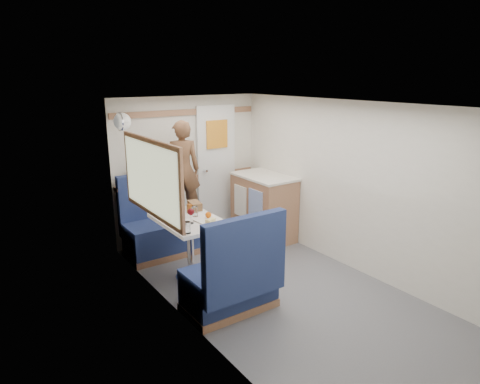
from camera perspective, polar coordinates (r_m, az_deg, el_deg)
floor at (r=4.68m, az=6.81°, el=-13.83°), size 4.50×4.50×0.00m
ceiling at (r=4.10m, az=7.71°, el=11.40°), size 4.50×4.50×0.00m
wall_back at (r=6.09m, az=-6.95°, el=3.19°), size 2.20×0.02×2.00m
wall_left at (r=3.68m, az=-5.77°, el=-4.99°), size 0.02×4.50×2.00m
wall_right at (r=5.06m, az=16.61°, el=0.12°), size 0.02×4.50×2.00m
oak_trim_low at (r=6.10m, az=-6.81°, el=1.78°), size 2.15×0.02×0.08m
oak_trim_high at (r=5.95m, az=-7.10°, el=10.51°), size 2.15×0.02×0.08m
side_window at (r=4.48m, az=-11.83°, el=1.83°), size 0.04×1.30×0.72m
rear_door at (r=6.28m, az=-3.16°, el=3.40°), size 0.62×0.12×1.86m
dinette_table at (r=4.85m, az=-6.69°, el=-5.34°), size 0.62×0.92×0.72m
bench_far at (r=5.68m, az=-10.73°, el=-5.24°), size 0.90×0.59×1.05m
bench_near at (r=4.28m, az=-1.01°, el=-12.10°), size 0.90×0.59×1.05m
ledge at (r=5.73m, az=-12.05°, el=0.96°), size 0.90×0.14×0.04m
dome_light at (r=5.20m, az=-15.43°, el=9.05°), size 0.20×0.20×0.20m
galley_counter at (r=6.08m, az=3.16°, el=-1.95°), size 0.57×0.92×0.92m
person at (r=5.58m, az=-7.72°, el=2.97°), size 0.54×0.44×1.28m
duffel_bag at (r=5.73m, az=-11.44°, el=2.40°), size 0.52×0.31×0.23m
tray at (r=4.68m, az=-3.95°, el=-3.94°), size 0.28×0.35×0.02m
orange_fruit at (r=4.76m, az=-4.24°, el=-3.06°), size 0.07×0.07×0.07m
cheese_block at (r=4.62m, az=-3.97°, el=-3.82°), size 0.12×0.10×0.04m
wine_glass at (r=4.63m, az=-6.56°, el=-2.74°), size 0.08×0.08×0.17m
tumbler_left at (r=4.37m, az=-7.08°, el=-4.73°), size 0.08×0.08×0.12m
tumbler_mid at (r=4.95m, az=-8.45°, el=-2.36°), size 0.07×0.07×0.12m
tumbler_right at (r=4.88m, az=-6.02°, el=-2.59°), size 0.07×0.07×0.11m
beer_glass at (r=5.00m, az=-6.75°, el=-2.22°), size 0.06×0.06×0.10m
pepper_grinder at (r=4.83m, az=-8.02°, el=-3.00°), size 0.03×0.03×0.09m
salt_grinder at (r=4.77m, az=-7.47°, el=-3.15°), size 0.04×0.04×0.10m
bread_loaf at (r=5.13m, az=-6.05°, el=-1.81°), size 0.16×0.24×0.09m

